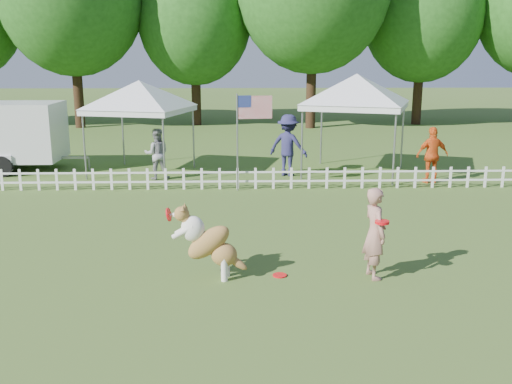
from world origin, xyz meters
TOP-DOWN VIEW (x-y plane):
  - ground at (0.00, 0.00)m, footprint 120.00×120.00m
  - picket_fence at (0.00, 7.00)m, footprint 22.00×0.08m
  - handler at (1.54, 0.39)m, footprint 0.47×0.62m
  - dog at (-1.19, 0.44)m, footprint 1.24×0.57m
  - frisbee_on_turf at (-0.03, 0.48)m, footprint 0.28×0.28m
  - canopy_tent_left at (-3.76, 9.32)m, footprint 3.38×3.38m
  - canopy_tent_right at (2.91, 9.11)m, footprint 3.78×3.78m
  - flag_pole at (-0.75, 6.83)m, footprint 1.02×0.25m
  - spectator_a at (-3.17, 8.42)m, footprint 0.82×0.68m
  - spectator_b at (0.81, 8.83)m, footprint 1.41×1.18m
  - spectator_c at (4.91, 7.66)m, footprint 1.01×0.53m
  - tree_left at (-9.00, 21.50)m, footprint 7.40×7.40m
  - tree_center_left at (-3.00, 22.50)m, footprint 6.00×6.00m
  - tree_center_right at (3.00, 21.00)m, footprint 7.60×7.60m
  - tree_right at (9.00, 22.50)m, footprint 6.20×6.20m

SIDE VIEW (x-z plane):
  - ground at x=0.00m, z-range 0.00..0.00m
  - frisbee_on_turf at x=-0.03m, z-range 0.00..0.02m
  - picket_fence at x=0.00m, z-range 0.00..0.60m
  - dog at x=-1.19m, z-range 0.00..1.24m
  - spectator_a at x=-3.17m, z-range 0.00..1.53m
  - handler at x=1.54m, z-range 0.00..1.54m
  - spectator_c at x=4.91m, z-range 0.00..1.65m
  - spectator_b at x=0.81m, z-range 0.00..1.89m
  - flag_pole at x=-0.75m, z-range 0.00..2.65m
  - canopy_tent_left at x=-3.76m, z-range 0.00..2.84m
  - canopy_tent_right at x=2.91m, z-range 0.00..3.04m
  - tree_center_left at x=-3.00m, z-range 0.00..9.80m
  - tree_right at x=9.00m, z-range 0.00..10.40m
  - tree_left at x=-9.00m, z-range 0.00..12.00m
  - tree_center_right at x=3.00m, z-range 0.00..12.60m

